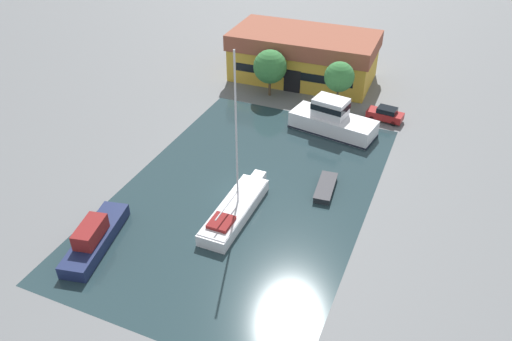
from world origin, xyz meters
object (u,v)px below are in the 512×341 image
object	(u,v)px
quay_tree_near_building	(270,67)
parked_car	(385,114)
small_dinghy	(326,188)
cabin_boat	(95,237)
warehouse_building	(303,56)
motor_cruiser	(332,120)
sailboat_moored	(236,208)
quay_tree_by_water	(339,77)

from	to	relation	value
quay_tree_near_building	parked_car	distance (m)	15.30
small_dinghy	cabin_boat	xyz separation A→B (m)	(-15.23, -14.71, 0.55)
quay_tree_near_building	small_dinghy	world-z (taller)	quay_tree_near_building
warehouse_building	parked_car	distance (m)	15.14
motor_cruiser	small_dinghy	world-z (taller)	motor_cruiser
quay_tree_near_building	motor_cruiser	bearing A→B (deg)	-30.61
sailboat_moored	small_dinghy	distance (m)	9.16
quay_tree_near_building	cabin_boat	size ratio (longest dim) A/B	0.69
warehouse_building	parked_car	bearing A→B (deg)	-32.76
parked_car	quay_tree_near_building	bearing A→B (deg)	92.74
motor_cruiser	sailboat_moored	bearing A→B (deg)	177.46
cabin_boat	quay_tree_by_water	bearing A→B (deg)	57.14
parked_car	cabin_boat	xyz separation A→B (m)	(-17.68, -30.74, 0.03)
quay_tree_by_water	cabin_boat	xyz separation A→B (m)	(-11.79, -30.74, -3.62)
sailboat_moored	cabin_boat	world-z (taller)	sailboat_moored
quay_tree_by_water	cabin_boat	bearing A→B (deg)	-110.98
quay_tree_by_water	parked_car	xyz separation A→B (m)	(5.90, 0.00, -3.66)
parked_car	quay_tree_by_water	bearing A→B (deg)	96.27
small_dinghy	cabin_boat	bearing A→B (deg)	-141.90
sailboat_moored	cabin_boat	xyz separation A→B (m)	(-8.91, -8.09, 0.17)
cabin_boat	motor_cruiser	bearing A→B (deg)	52.06
parked_car	motor_cruiser	size ratio (longest dim) A/B	0.43
quay_tree_by_water	cabin_boat	distance (m)	33.12
quay_tree_by_water	motor_cruiser	bearing A→B (deg)	-80.44
parked_car	small_dinghy	bearing A→B (deg)	177.57
motor_cruiser	small_dinghy	size ratio (longest dim) A/B	2.11
warehouse_building	parked_car	xyz separation A→B (m)	(12.82, -7.70, -2.38)
sailboat_moored	small_dinghy	bearing A→B (deg)	46.19
motor_cruiser	small_dinghy	xyz separation A→B (m)	(2.61, -11.10, -1.11)
warehouse_building	quay_tree_by_water	distance (m)	10.43
quay_tree_by_water	motor_cruiser	xyz separation A→B (m)	(0.83, -4.93, -3.06)
warehouse_building	sailboat_moored	world-z (taller)	sailboat_moored
warehouse_building	cabin_boat	xyz separation A→B (m)	(-4.87, -38.44, -2.35)
quay_tree_by_water	sailboat_moored	size ratio (longest dim) A/B	0.42
parked_car	small_dinghy	xyz separation A→B (m)	(-2.45, -16.03, -0.52)
small_dinghy	parked_car	bearing A→B (deg)	75.41
warehouse_building	quay_tree_near_building	distance (m)	7.14
quay_tree_by_water	small_dinghy	xyz separation A→B (m)	(3.44, -16.03, -4.17)
quay_tree_near_building	quay_tree_by_water	size ratio (longest dim) A/B	0.96
parked_car	sailboat_moored	world-z (taller)	sailboat_moored
motor_cruiser	parked_car	bearing A→B (deg)	-36.49
parked_car	cabin_boat	world-z (taller)	cabin_boat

